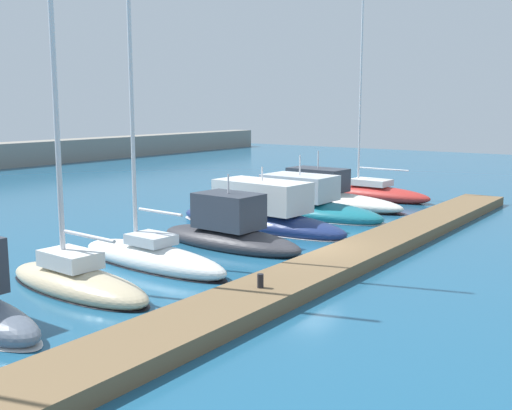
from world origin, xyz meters
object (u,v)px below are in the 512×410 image
at_px(motorboat_ivory_eighth, 323,196).
at_px(motorboat_navy_sixth, 259,214).
at_px(sailboat_red_ninth, 368,191).
at_px(dock_bollard, 260,281).
at_px(sailboat_white_fourth, 151,255).
at_px(motorboat_teal_seventh, 304,205).
at_px(motorboat_charcoal_fifth, 229,231).
at_px(sailboat_sand_third, 76,278).

bearing_deg(motorboat_ivory_eighth, motorboat_navy_sixth, 99.18).
xyz_separation_m(sailboat_red_ninth, dock_bollard, (-22.07, -6.83, 0.24)).
xyz_separation_m(sailboat_white_fourth, sailboat_red_ninth, (20.78, 0.80, 0.03)).
distance_m(sailboat_red_ninth, dock_bollard, 23.10).
bearing_deg(motorboat_ivory_eighth, motorboat_teal_seventh, 105.35).
xyz_separation_m(sailboat_white_fourth, motorboat_teal_seventh, (12.97, 1.02, 0.12)).
bearing_deg(motorboat_navy_sixth, sailboat_white_fourth, 100.43).
height_order(sailboat_white_fourth, dock_bollard, sailboat_white_fourth).
height_order(motorboat_teal_seventh, motorboat_ivory_eighth, motorboat_ivory_eighth).
relative_size(motorboat_charcoal_fifth, motorboat_navy_sixth, 0.73).
distance_m(sailboat_white_fourth, dock_bollard, 6.18).
bearing_deg(motorboat_teal_seventh, sailboat_red_ninth, -89.97).
height_order(sailboat_white_fourth, sailboat_red_ninth, sailboat_red_ninth).
relative_size(sailboat_sand_third, motorboat_charcoal_fifth, 1.84).
xyz_separation_m(motorboat_ivory_eighth, dock_bollard, (-17.80, -7.79, 0.14)).
bearing_deg(motorboat_navy_sixth, motorboat_charcoal_fifth, 110.83).
distance_m(motorboat_navy_sixth, dock_bollard, 12.12).
height_order(motorboat_charcoal_fifth, motorboat_navy_sixth, motorboat_charcoal_fifth).
xyz_separation_m(motorboat_navy_sixth, motorboat_teal_seventh, (4.37, 0.04, -0.12)).
xyz_separation_m(sailboat_white_fourth, motorboat_ivory_eighth, (16.51, 1.76, 0.14)).
relative_size(motorboat_teal_seventh, dock_bollard, 22.04).
bearing_deg(motorboat_ivory_eighth, dock_bollard, 117.22).
bearing_deg(sailboat_white_fourth, dock_bollard, 171.01).
distance_m(sailboat_sand_third, motorboat_ivory_eighth, 20.35).
xyz_separation_m(sailboat_white_fourth, motorboat_navy_sixth, (8.59, 0.98, 0.24)).
relative_size(sailboat_sand_third, motorboat_ivory_eighth, 1.31).
height_order(motorboat_navy_sixth, motorboat_ivory_eighth, motorboat_ivory_eighth).
relative_size(motorboat_charcoal_fifth, dock_bollard, 17.25).
bearing_deg(sailboat_sand_third, sailboat_red_ninth, -84.24).
distance_m(sailboat_sand_third, motorboat_charcoal_fifth, 8.23).
height_order(motorboat_charcoal_fifth, dock_bollard, motorboat_charcoal_fifth).
bearing_deg(motorboat_ivory_eighth, sailboat_sand_third, 99.23).
distance_m(motorboat_teal_seventh, dock_bollard, 15.90).
height_order(sailboat_sand_third, sailboat_red_ninth, sailboat_red_ninth).
bearing_deg(sailboat_sand_third, dock_bollard, -153.73).
xyz_separation_m(sailboat_sand_third, sailboat_red_ninth, (24.52, 1.05, 0.07)).
distance_m(sailboat_sand_third, motorboat_navy_sixth, 12.39).
bearing_deg(sailboat_red_ninth, sailboat_sand_third, 95.33).
distance_m(sailboat_sand_third, dock_bollard, 6.29).
height_order(sailboat_white_fourth, motorboat_navy_sixth, sailboat_white_fourth).
bearing_deg(motorboat_charcoal_fifth, motorboat_teal_seventh, -78.71).
distance_m(sailboat_sand_third, motorboat_teal_seventh, 16.75).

